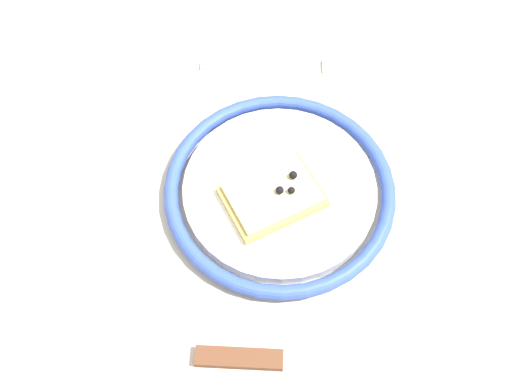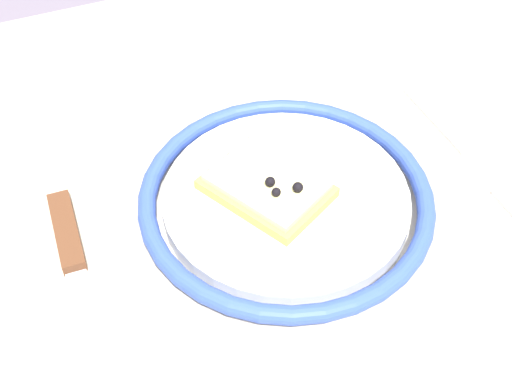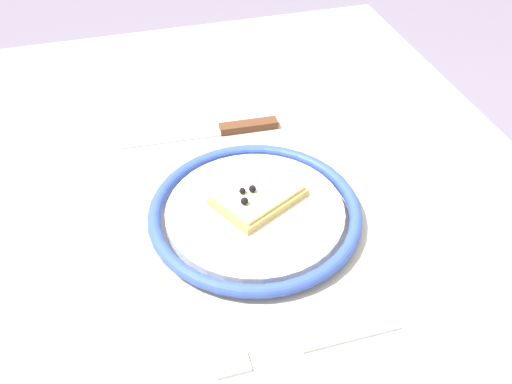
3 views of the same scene
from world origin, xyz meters
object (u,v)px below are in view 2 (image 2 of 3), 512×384
at_px(dining_table, 258,249).
at_px(pizza_slice_near, 267,186).
at_px(plate, 286,198).
at_px(knife, 73,259).
at_px(fork, 462,148).

distance_m(dining_table, pizza_slice_near, 0.11).
distance_m(dining_table, plate, 0.10).
relative_size(plate, pizza_slice_near, 2.07).
height_order(plate, knife, plate).
xyz_separation_m(pizza_slice_near, knife, (0.18, -0.00, -0.02)).
bearing_deg(knife, fork, 178.37).
distance_m(knife, fork, 0.39).
xyz_separation_m(dining_table, fork, (-0.21, 0.03, 0.09)).
xyz_separation_m(pizza_slice_near, fork, (-0.21, 0.01, -0.02)).
relative_size(dining_table, knife, 4.67).
xyz_separation_m(dining_table, plate, (-0.02, 0.03, 0.10)).
height_order(dining_table, plate, plate).
xyz_separation_m(plate, knife, (0.20, -0.01, -0.01)).
relative_size(pizza_slice_near, knife, 0.55).
relative_size(plate, knife, 1.13).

